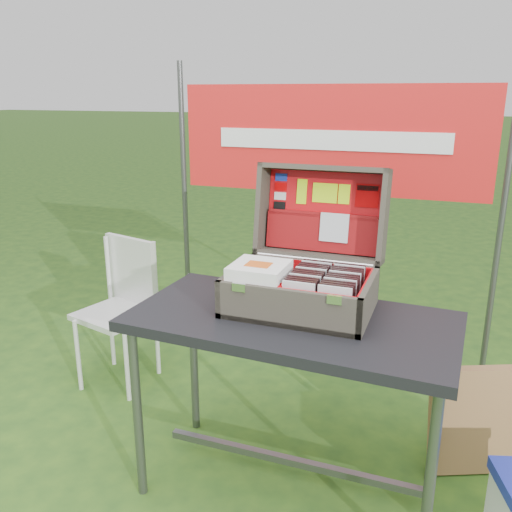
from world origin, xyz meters
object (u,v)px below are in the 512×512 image
at_px(suitcase, 306,241).
at_px(cardboard_box, 481,419).
at_px(table, 290,405).
at_px(chair, 116,316).

xyz_separation_m(suitcase, cardboard_box, (0.70, 0.26, -0.77)).
height_order(table, suitcase, suitcase).
bearing_deg(cardboard_box, table, -174.16).
relative_size(chair, cardboard_box, 1.74).
distance_m(table, chair, 1.21).
height_order(chair, cardboard_box, chair).
relative_size(suitcase, cardboard_box, 1.20).
height_order(table, cardboard_box, table).
distance_m(table, suitcase, 0.64).
bearing_deg(table, suitcase, 89.06).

